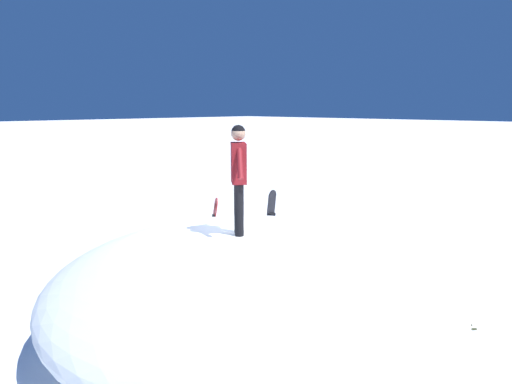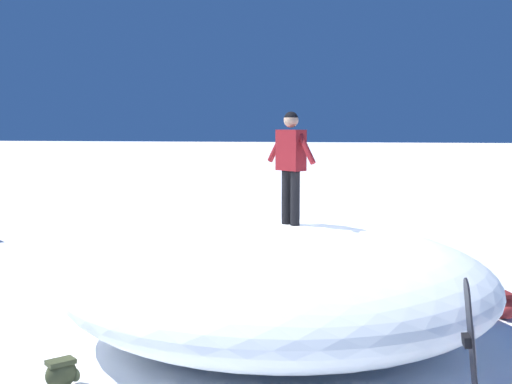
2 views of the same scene
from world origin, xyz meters
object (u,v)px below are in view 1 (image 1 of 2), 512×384
Objects in this scene: snowboard_primary_upright at (213,229)px; backpack_far at (454,319)px; snowboarder_standing at (239,170)px; backpack_near at (65,288)px; snowboard_secondary_upright at (270,222)px.

snowboard_primary_upright reaches higher than backpack_far.
snowboard_primary_upright is (3.03, -2.04, -1.93)m from snowboarder_standing.
backpack_near is at bearing 84.28° from snowboard_primary_upright.
snowboarder_standing is 4.33m from snowboard_secondary_upright.
snowboard_secondary_upright is (-0.79, -1.17, 0.08)m from snowboard_primary_upright.
snowboarder_standing is 2.57× the size of backpack_near.
snowboard_secondary_upright is at bearing -103.82° from backpack_near.
snowboard_primary_upright is at bearing -95.72° from backpack_near.
snowboard_primary_upright is 0.91× the size of snowboard_secondary_upright.
backpack_far is at bearing -174.10° from snowboard_primary_upright.
backpack_near reaches higher than backpack_far.
backpack_near is (0.35, 3.47, -0.57)m from snowboard_primary_upright.
snowboarder_standing is at bearing 146.12° from snowboard_primary_upright.
backpack_near is 1.18× the size of backpack_far.
snowboard_primary_upright is at bearing -33.88° from snowboarder_standing.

